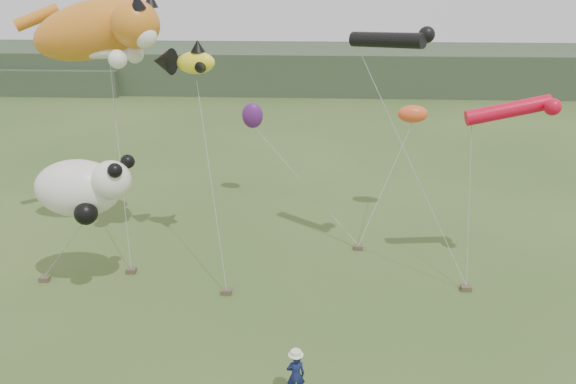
# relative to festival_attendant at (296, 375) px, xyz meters

# --- Properties ---
(ground) EXTENTS (120.00, 120.00, 0.00)m
(ground) POSITION_rel_festival_attendant_xyz_m (-1.33, 1.71, -0.71)
(ground) COLOR #385123
(ground) RESTS_ON ground
(headland) EXTENTS (90.00, 13.00, 4.00)m
(headland) POSITION_rel_festival_attendant_xyz_m (-4.44, 46.40, 1.21)
(headland) COLOR #2D3D28
(headland) RESTS_ON ground
(festival_attendant) EXTENTS (0.57, 0.42, 1.42)m
(festival_attendant) POSITION_rel_festival_attendant_xyz_m (0.00, 0.00, 0.00)
(festival_attendant) COLOR #131A48
(festival_attendant) RESTS_ON ground
(sandbag_anchors) EXTENTS (16.44, 4.19, 0.19)m
(sandbag_anchors) POSITION_rel_festival_attendant_xyz_m (-2.21, 6.55, -0.61)
(sandbag_anchors) COLOR brown
(sandbag_anchors) RESTS_ON ground
(cat_kite) EXTENTS (6.37, 3.41, 3.20)m
(cat_kite) POSITION_rel_festival_attendant_xyz_m (-7.84, 9.25, 8.36)
(cat_kite) COLOR orange
(cat_kite) RESTS_ON ground
(fish_kite) EXTENTS (2.73, 1.80, 1.35)m
(fish_kite) POSITION_rel_festival_attendant_xyz_m (-4.65, 8.69, 7.27)
(fish_kite) COLOR yellow
(fish_kite) RESTS_ON ground
(tube_kites) EXTENTS (7.37, 2.70, 3.45)m
(tube_kites) POSITION_rel_festival_attendant_xyz_m (5.38, 7.92, 6.98)
(tube_kites) COLOR black
(tube_kites) RESTS_ON ground
(panda_kite) EXTENTS (3.63, 2.35, 2.25)m
(panda_kite) POSITION_rel_festival_attendant_xyz_m (-7.77, 5.50, 3.30)
(panda_kite) COLOR white
(panda_kite) RESTS_ON ground
(misc_kites) EXTENTS (8.85, 2.73, 1.69)m
(misc_kites) POSITION_rel_festival_attendant_xyz_m (0.83, 13.95, 4.04)
(misc_kites) COLOR #F35525
(misc_kites) RESTS_ON ground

